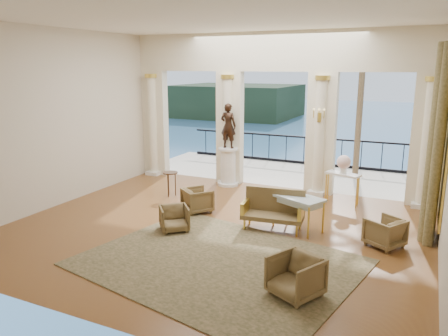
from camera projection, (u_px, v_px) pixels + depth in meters
The scene contains 23 objects.
floor at pixel (215, 229), 9.73m from camera, with size 9.00×9.00×0.00m, color #532915.
room_walls at pixel (188, 103), 8.09m from camera, with size 9.00×9.00×9.00m.
arcade at pixel (274, 101), 12.51m from camera, with size 9.00×0.56×4.50m.
terrace at pixel (291, 174), 14.85m from camera, with size 10.00×3.60×0.10m, color beige.
balustrade at pixel (304, 153), 16.16m from camera, with size 9.00×0.06×1.03m.
palm_tree at pixel (364, 49), 13.78m from camera, with size 2.00×2.00×4.50m.
headland at pixel (237, 101), 84.52m from camera, with size 22.00×18.00×6.00m, color black.
sea at pixel (397, 133), 63.92m from camera, with size 160.00×160.00×0.00m, color #255387.
curtain at pixel (437, 144), 8.81m from camera, with size 0.33×1.40×4.09m.
window_frame at pixel (448, 141), 8.72m from camera, with size 0.04×1.60×3.40m, color gold.
wall_sconce at pixel (319, 117), 11.73m from camera, with size 0.30×0.11×0.33m.
rug at pixel (218, 262), 8.07m from camera, with size 4.77×3.71×0.02m, color #2F371E.
armchair_a at pixel (174, 217), 9.59m from camera, with size 0.60×0.56×0.62m, color #3F341C.
armchair_b at pixel (296, 275), 6.83m from camera, with size 0.71×0.66×0.73m, color #3F341C.
armchair_c at pixel (385, 231), 8.75m from camera, with size 0.64×0.60×0.66m, color #3F341C.
armchair_d at pixel (197, 199), 10.83m from camera, with size 0.65×0.61×0.67m, color #3F341C.
settee at pixel (273, 209), 9.70m from camera, with size 1.41×0.73×0.89m.
game_table at pixel (298, 200), 9.60m from camera, with size 1.25×1.00×0.76m.
pedestal at pixel (228, 167), 13.23m from camera, with size 0.63×0.63×1.16m.
statue at pixel (228, 126), 12.94m from camera, with size 0.49×0.32×1.33m, color black.
console_table at pixel (343, 179), 11.35m from camera, with size 0.95×0.60×0.84m.
urn at pixel (344, 163), 11.25m from camera, with size 0.36×0.36×0.47m.
side_table at pixel (170, 176), 12.14m from camera, with size 0.42×0.42×0.68m.
Camera 1 is at (4.10, -8.20, 3.55)m, focal length 35.00 mm.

